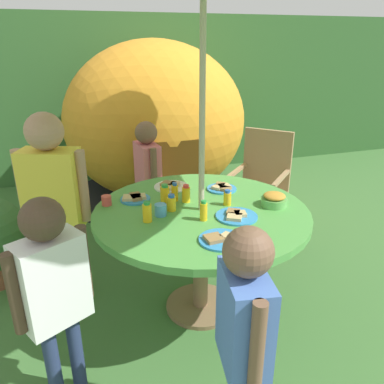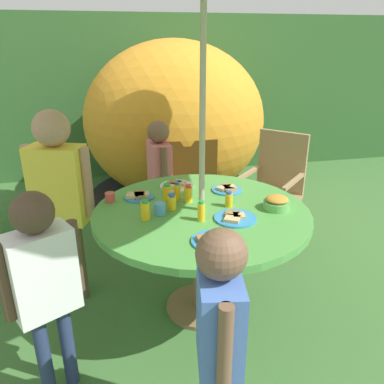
{
  "view_description": "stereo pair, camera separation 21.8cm",
  "coord_description": "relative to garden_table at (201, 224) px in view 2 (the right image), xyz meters",
  "views": [
    {
      "loc": [
        -0.73,
        -2.06,
        1.75
      ],
      "look_at": [
        -0.06,
        0.0,
        0.88
      ],
      "focal_mm": 35.56,
      "sensor_mm": 36.0,
      "label": 1
    },
    {
      "loc": [
        -0.52,
        -2.12,
        1.75
      ],
      "look_at": [
        -0.06,
        0.0,
        0.88
      ],
      "focal_mm": 35.56,
      "sensor_mm": 36.0,
      "label": 2
    }
  ],
  "objects": [
    {
      "name": "juice_bottle_spot_a",
      "position": [
        -0.36,
        -0.06,
        0.16
      ],
      "size": [
        0.05,
        0.05,
        0.13
      ],
      "color": "yellow",
      "rests_on": "garden_table"
    },
    {
      "name": "potted_plant",
      "position": [
        -1.39,
        0.76,
        -0.26
      ],
      "size": [
        0.56,
        0.56,
        0.7
      ],
      "color": "brown",
      "rests_on": "ground_plane"
    },
    {
      "name": "plate_mid_right",
      "position": [
        0.25,
        0.28,
        0.12
      ],
      "size": [
        0.21,
        0.21,
        0.03
      ],
      "color": "#338CD8",
      "rests_on": "garden_table"
    },
    {
      "name": "child_in_blue_shirt",
      "position": [
        -0.17,
        -0.99,
        0.07
      ],
      "size": [
        0.21,
        0.38,
        1.13
      ],
      "rotation": [
        0.0,
        0.0,
        1.4
      ],
      "color": "brown",
      "rests_on": "ground_plane"
    },
    {
      "name": "plate_center_front",
      "position": [
        0.16,
        -0.18,
        0.11
      ],
      "size": [
        0.25,
        0.25,
        0.03
      ],
      "color": "#338CD8",
      "rests_on": "garden_table"
    },
    {
      "name": "juice_bottle_far_left",
      "position": [
        -0.12,
        0.19,
        0.16
      ],
      "size": [
        0.04,
        0.04,
        0.13
      ],
      "color": "yellow",
      "rests_on": "garden_table"
    },
    {
      "name": "child_in_yellow_shirt",
      "position": [
        -0.88,
        0.34,
        0.21
      ],
      "size": [
        0.43,
        0.31,
        1.36
      ],
      "rotation": [
        0.0,
        0.0,
        -0.37
      ],
      "color": "brown",
      "rests_on": "ground_plane"
    },
    {
      "name": "hedge_backdrop",
      "position": [
        0.0,
        3.34,
        0.38
      ],
      "size": [
        9.0,
        0.7,
        2.07
      ],
      "primitive_type": "cube",
      "color": "#33602D",
      "rests_on": "ground_plane"
    },
    {
      "name": "ground_plane",
      "position": [
        0.0,
        0.0,
        -0.67
      ],
      "size": [
        10.0,
        10.0,
        0.02
      ],
      "primitive_type": "cube",
      "color": "#3D6B33"
    },
    {
      "name": "wooden_chair",
      "position": [
        0.9,
        0.86,
        -0.12
      ],
      "size": [
        0.67,
        0.67,
        1.0
      ],
      "rotation": [
        0.0,
        0.0,
        -0.8
      ],
      "color": "tan",
      "rests_on": "ground_plane"
    },
    {
      "name": "child_in_white_shirt",
      "position": [
        -0.89,
        -0.48,
        0.07
      ],
      "size": [
        0.35,
        0.29,
        1.14
      ],
      "rotation": [
        0.0,
        0.0,
        0.5
      ],
      "color": "navy",
      "rests_on": "ground_plane"
    },
    {
      "name": "dome_tent",
      "position": [
        0.21,
        2.19,
        0.23
      ],
      "size": [
        2.18,
        2.18,
        1.78
      ],
      "rotation": [
        0.0,
        0.0,
        -0.05
      ],
      "color": "orange",
      "rests_on": "ground_plane"
    },
    {
      "name": "juice_bottle_near_right",
      "position": [
        -0.04,
        -0.15,
        0.16
      ],
      "size": [
        0.04,
        0.04,
        0.13
      ],
      "color": "yellow",
      "rests_on": "garden_table"
    },
    {
      "name": "juice_bottle_back_edge",
      "position": [
        -0.19,
        0.16,
        0.16
      ],
      "size": [
        0.06,
        0.06,
        0.13
      ],
      "color": "yellow",
      "rests_on": "garden_table"
    },
    {
      "name": "garden_table",
      "position": [
        0.0,
        0.0,
        0.0
      ],
      "size": [
        1.36,
        1.36,
        0.76
      ],
      "color": "brown",
      "rests_on": "ground_plane"
    },
    {
      "name": "juice_bottle_mid_left",
      "position": [
        -0.18,
        0.04,
        0.15
      ],
      "size": [
        0.06,
        0.06,
        0.11
      ],
      "color": "yellow",
      "rests_on": "garden_table"
    },
    {
      "name": "cup_near",
      "position": [
        -0.56,
        0.25,
        0.13
      ],
      "size": [
        0.06,
        0.06,
        0.06
      ],
      "primitive_type": "cylinder",
      "color": "#E04C47",
      "rests_on": "garden_table"
    },
    {
      "name": "plate_far_right",
      "position": [
        -0.09,
        0.43,
        0.11
      ],
      "size": [
        0.25,
        0.25,
        0.03
      ],
      "color": "white",
      "rests_on": "garden_table"
    },
    {
      "name": "snack_bowl",
      "position": [
        0.47,
        -0.09,
        0.14
      ],
      "size": [
        0.17,
        0.17,
        0.09
      ],
      "color": "#66B259",
      "rests_on": "garden_table"
    },
    {
      "name": "plate_center_back",
      "position": [
        -0.37,
        0.28,
        0.12
      ],
      "size": [
        0.2,
        0.2,
        0.03
      ],
      "color": "#338CD8",
      "rests_on": "garden_table"
    },
    {
      "name": "child_in_pink_shirt",
      "position": [
        -0.12,
        1.05,
        0.06
      ],
      "size": [
        0.19,
        0.38,
        1.12
      ],
      "rotation": [
        0.0,
        0.0,
        -1.45
      ],
      "color": "navy",
      "rests_on": "ground_plane"
    },
    {
      "name": "juice_bottle_front_edge",
      "position": [
        -0.06,
        0.14,
        0.16
      ],
      "size": [
        0.05,
        0.05,
        0.12
      ],
      "color": "yellow",
      "rests_on": "garden_table"
    },
    {
      "name": "cup_far",
      "position": [
        -0.27,
        -0.01,
        0.14
      ],
      "size": [
        0.07,
        0.07,
        0.07
      ],
      "primitive_type": "cylinder",
      "color": "#4C99D8",
      "rests_on": "garden_table"
    },
    {
      "name": "juice_bottle_spot_b",
      "position": [
        0.18,
        0.01,
        0.15
      ],
      "size": [
        0.05,
        0.05,
        0.1
      ],
      "color": "yellow",
      "rests_on": "garden_table"
    },
    {
      "name": "plate_near_left",
      "position": [
        -0.04,
        -0.42,
        0.11
      ],
      "size": [
        0.25,
        0.25,
        0.03
      ],
      "color": "#338CD8",
      "rests_on": "garden_table"
    }
  ]
}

